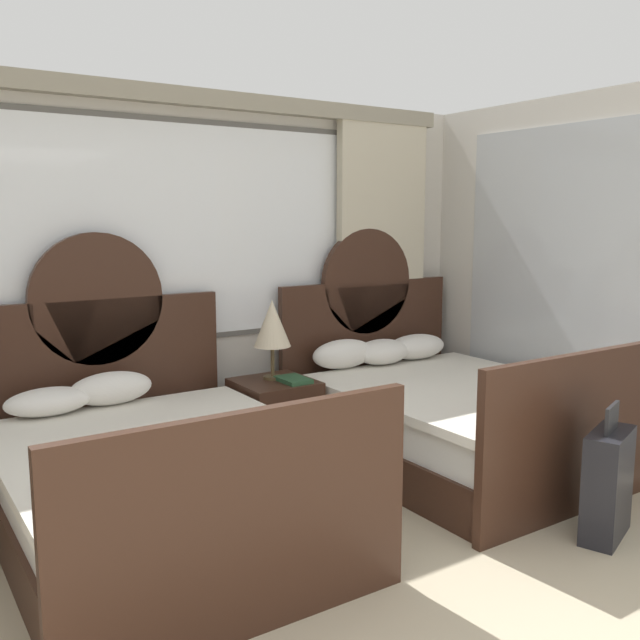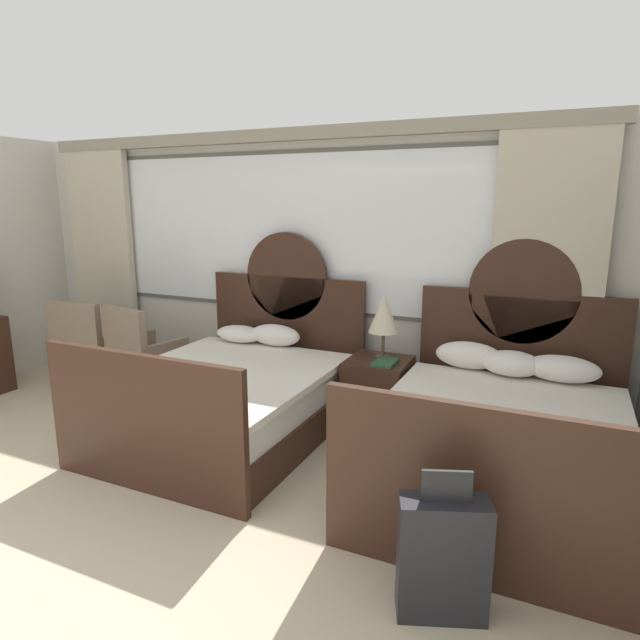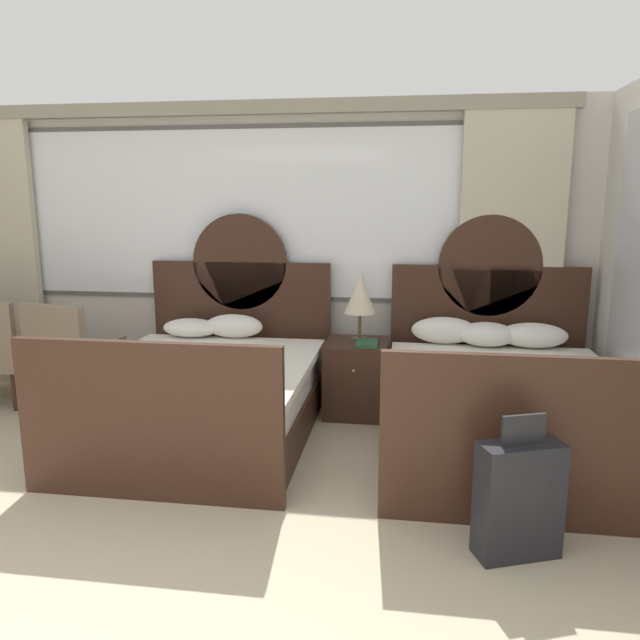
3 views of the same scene
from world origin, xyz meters
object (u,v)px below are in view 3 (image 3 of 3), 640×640
at_px(nightstand_between_beds, 356,378).
at_px(suitcase_on_floor, 519,499).
at_px(bed_near_window, 208,390).
at_px(armchair_by_window_left, 71,353).
at_px(book_on_nightstand, 367,343).
at_px(bed_near_mirror, 500,402).
at_px(table_lamp_on_nightstand, 360,294).

relative_size(nightstand_between_beds, suitcase_on_floor, 0.83).
relative_size(bed_near_window, armchair_by_window_left, 2.24).
distance_m(bed_near_window, book_on_nightstand, 1.35).
distance_m(nightstand_between_beds, book_on_nightstand, 0.36).
height_order(bed_near_mirror, armchair_by_window_left, bed_near_mirror).
bearing_deg(armchair_by_window_left, table_lamp_on_nightstand, 6.53).
relative_size(bed_near_mirror, book_on_nightstand, 8.32).
xyz_separation_m(table_lamp_on_nightstand, suitcase_on_floor, (0.99, -2.06, -0.73)).
relative_size(table_lamp_on_nightstand, armchair_by_window_left, 0.60).
xyz_separation_m(armchair_by_window_left, suitcase_on_floor, (3.51, -1.77, -0.19)).
distance_m(table_lamp_on_nightstand, armchair_by_window_left, 2.59).
height_order(bed_near_window, bed_near_mirror, same).
height_order(bed_near_window, book_on_nightstand, bed_near_window).
bearing_deg(armchair_by_window_left, nightstand_between_beds, 5.27).
bearing_deg(book_on_nightstand, bed_near_window, -157.23).
bearing_deg(bed_near_mirror, nightstand_between_beds, 151.76).
xyz_separation_m(bed_near_window, suitcase_on_floor, (2.14, -1.38, -0.04)).
xyz_separation_m(nightstand_between_beds, armchair_by_window_left, (-2.50, -0.23, 0.19)).
bearing_deg(armchair_by_window_left, bed_near_window, -15.69).
height_order(nightstand_between_beds, table_lamp_on_nightstand, table_lamp_on_nightstand).
distance_m(bed_near_window, armchair_by_window_left, 1.44).
xyz_separation_m(bed_near_window, bed_near_mirror, (2.24, 0.02, 0.01)).
xyz_separation_m(nightstand_between_beds, book_on_nightstand, (0.09, -0.11, 0.34)).
bearing_deg(nightstand_between_beds, book_on_nightstand, -48.08).
height_order(nightstand_between_beds, suitcase_on_floor, suitcase_on_floor).
height_order(bed_near_window, armchair_by_window_left, bed_near_window).
relative_size(nightstand_between_beds, table_lamp_on_nightstand, 1.12).
height_order(book_on_nightstand, suitcase_on_floor, suitcase_on_floor).
xyz_separation_m(bed_near_mirror, table_lamp_on_nightstand, (-1.10, 0.66, 0.68)).
bearing_deg(bed_near_mirror, armchair_by_window_left, 174.16).
bearing_deg(table_lamp_on_nightstand, bed_near_mirror, -30.93).
xyz_separation_m(book_on_nightstand, suitcase_on_floor, (0.92, -1.90, -0.34)).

